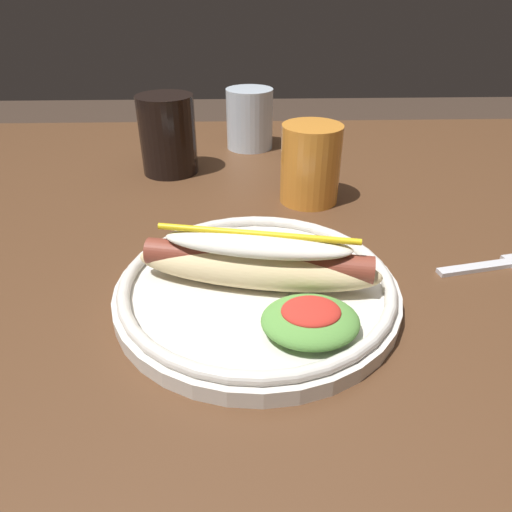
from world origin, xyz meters
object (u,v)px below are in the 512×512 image
fork (497,265)px  soda_cup (168,135)px  hot_dog_plate (260,282)px  extra_cup (310,164)px  water_cup (250,119)px

fork → soda_cup: 0.50m
hot_dog_plate → fork: 0.27m
hot_dog_plate → soda_cup: size_ratio=2.29×
fork → extra_cup: bearing=124.0°
soda_cup → extra_cup: 0.24m
hot_dog_plate → extra_cup: size_ratio=2.59×
water_cup → extra_cup: size_ratio=0.98×
soda_cup → hot_dog_plate: bearing=-69.8°
hot_dog_plate → soda_cup: 0.38m
soda_cup → extra_cup: size_ratio=1.13×
soda_cup → water_cup: bearing=42.6°
hot_dog_plate → extra_cup: 0.25m
hot_dog_plate → extra_cup: bearing=71.4°
extra_cup → soda_cup: bearing=150.5°
fork → extra_cup: extra_cup is taller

